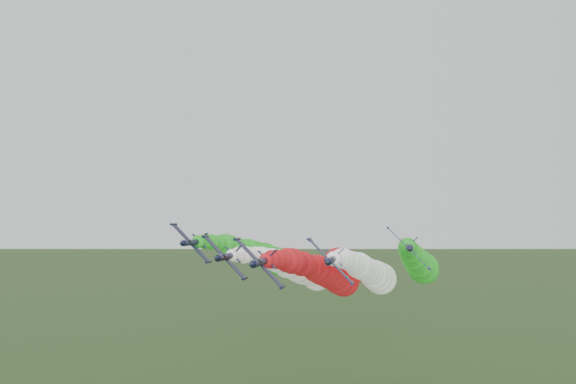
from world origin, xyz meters
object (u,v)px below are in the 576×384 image
jet_inner_right (370,272)px  jet_outer_left (271,258)px  jet_lead (326,273)px  jet_outer_right (419,263)px  jet_inner_left (298,269)px  jet_trail (362,268)px

jet_inner_right → jet_outer_left: size_ratio=1.00×
jet_lead → jet_outer_right: 28.12m
jet_lead → jet_inner_left: size_ratio=1.00×
jet_lead → jet_outer_right: jet_outer_right is taller
jet_lead → jet_trail: jet_lead is taller
jet_lead → jet_outer_left: (-16.79, 18.14, 2.00)m
jet_inner_right → jet_outer_left: 27.54m
jet_inner_left → jet_inner_right: size_ratio=1.00×
jet_inner_left → jet_inner_right: jet_inner_left is taller
jet_inner_right → jet_outer_right: jet_outer_right is taller
jet_inner_right → jet_outer_right: 14.74m
jet_outer_left → jet_trail: jet_outer_left is taller
jet_inner_left → jet_trail: size_ratio=1.01×
jet_lead → jet_outer_right: bearing=40.6°
jet_outer_right → jet_lead: bearing=-139.4°
jet_trail → jet_inner_right: bearing=-80.2°
jet_inner_left → jet_outer_right: (29.39, 9.02, 1.15)m
jet_lead → jet_inner_right: size_ratio=1.00×
jet_inner_left → jet_inner_right: bearing=1.9°
jet_lead → jet_inner_right: (9.36, 9.85, -0.42)m
jet_outer_right → jet_inner_right: bearing=-144.8°
jet_lead → jet_trail: (6.77, 24.87, -0.79)m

